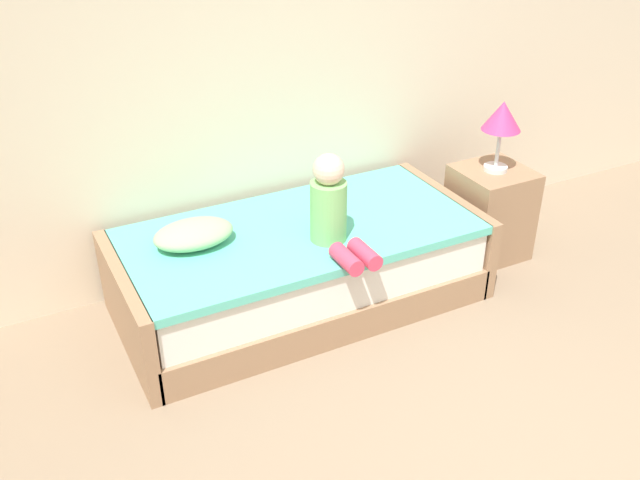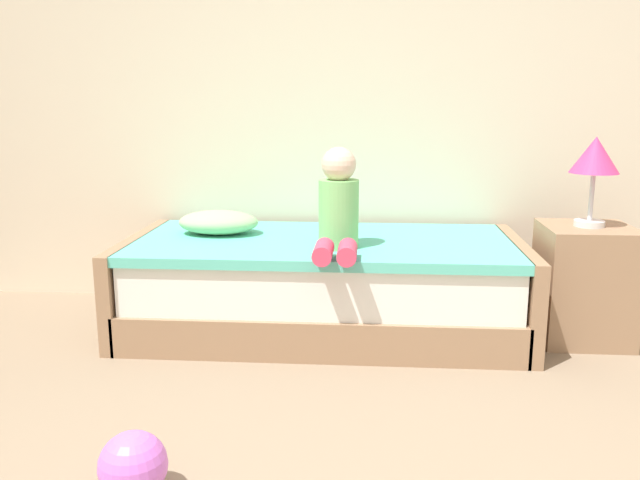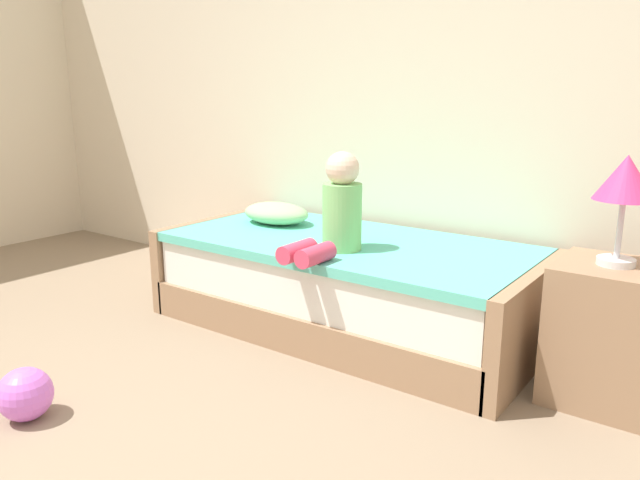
{
  "view_description": "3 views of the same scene",
  "coord_description": "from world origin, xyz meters",
  "px_view_note": "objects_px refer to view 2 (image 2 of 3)",
  "views": [
    {
      "loc": [
        -1.68,
        -1.17,
        2.43
      ],
      "look_at": [
        -0.16,
        1.75,
        0.55
      ],
      "focal_mm": 39.72,
      "sensor_mm": 36.0,
      "label": 1
    },
    {
      "loc": [
        0.08,
        -1.41,
        1.24
      ],
      "look_at": [
        -0.16,
        1.75,
        0.55
      ],
      "focal_mm": 37.0,
      "sensor_mm": 36.0,
      "label": 2
    },
    {
      "loc": [
        1.62,
        -0.69,
        1.29
      ],
      "look_at": [
        -0.16,
        1.75,
        0.55
      ],
      "focal_mm": 34.18,
      "sensor_mm": 36.0,
      "label": 3
    }
  ],
  "objects_px": {
    "child_figure": "(338,209)",
    "table_lamp": "(595,160)",
    "nightstand": "(584,283)",
    "pillow": "(218,222)",
    "toy_ball": "(133,465)",
    "bed": "(324,285)"
  },
  "relations": [
    {
      "from": "table_lamp",
      "to": "nightstand",
      "type": "bearing_deg",
      "value": 0.0
    },
    {
      "from": "bed",
      "to": "pillow",
      "type": "xyz_separation_m",
      "value": [
        -0.59,
        0.1,
        0.32
      ]
    },
    {
      "from": "table_lamp",
      "to": "bed",
      "type": "bearing_deg",
      "value": 177.91
    },
    {
      "from": "nightstand",
      "to": "pillow",
      "type": "relative_size",
      "value": 1.36
    },
    {
      "from": "child_figure",
      "to": "pillow",
      "type": "distance_m",
      "value": 0.76
    },
    {
      "from": "table_lamp",
      "to": "toy_ball",
      "type": "bearing_deg",
      "value": -139.92
    },
    {
      "from": "toy_ball",
      "to": "table_lamp",
      "type": "bearing_deg",
      "value": 40.08
    },
    {
      "from": "toy_ball",
      "to": "nightstand",
      "type": "bearing_deg",
      "value": 40.08
    },
    {
      "from": "bed",
      "to": "nightstand",
      "type": "relative_size",
      "value": 3.52
    },
    {
      "from": "child_figure",
      "to": "pillow",
      "type": "height_order",
      "value": "child_figure"
    },
    {
      "from": "child_figure",
      "to": "pillow",
      "type": "xyz_separation_m",
      "value": [
        -0.68,
        0.33,
        -0.14
      ]
    },
    {
      "from": "table_lamp",
      "to": "toy_ball",
      "type": "height_order",
      "value": "table_lamp"
    },
    {
      "from": "bed",
      "to": "nightstand",
      "type": "bearing_deg",
      "value": -2.09
    },
    {
      "from": "bed",
      "to": "toy_ball",
      "type": "xyz_separation_m",
      "value": [
        -0.49,
        -1.59,
        -0.14
      ]
    },
    {
      "from": "bed",
      "to": "table_lamp",
      "type": "distance_m",
      "value": 1.52
    },
    {
      "from": "child_figure",
      "to": "toy_ball",
      "type": "relative_size",
      "value": 2.35
    },
    {
      "from": "nightstand",
      "to": "pillow",
      "type": "bearing_deg",
      "value": 175.59
    },
    {
      "from": "nightstand",
      "to": "toy_ball",
      "type": "bearing_deg",
      "value": -139.92
    },
    {
      "from": "child_figure",
      "to": "table_lamp",
      "type": "bearing_deg",
      "value": 8.07
    },
    {
      "from": "nightstand",
      "to": "toy_ball",
      "type": "height_order",
      "value": "nightstand"
    },
    {
      "from": "pillow",
      "to": "child_figure",
      "type": "bearing_deg",
      "value": -25.93
    },
    {
      "from": "nightstand",
      "to": "child_figure",
      "type": "xyz_separation_m",
      "value": [
        -1.26,
        -0.18,
        0.4
      ]
    }
  ]
}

